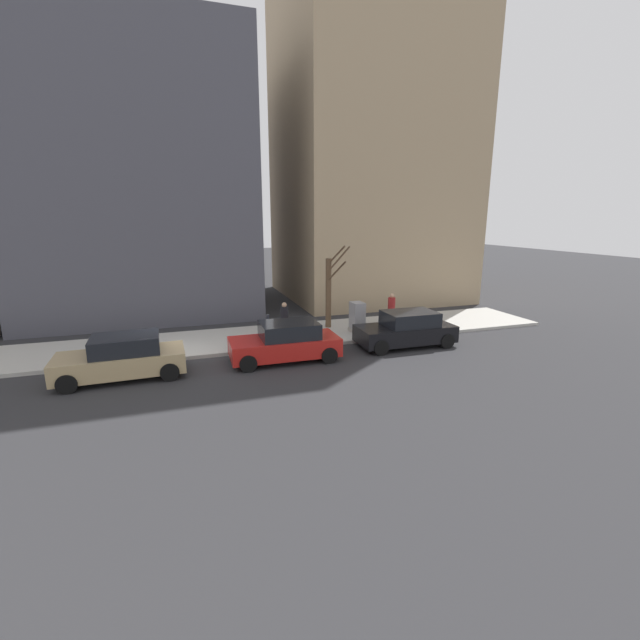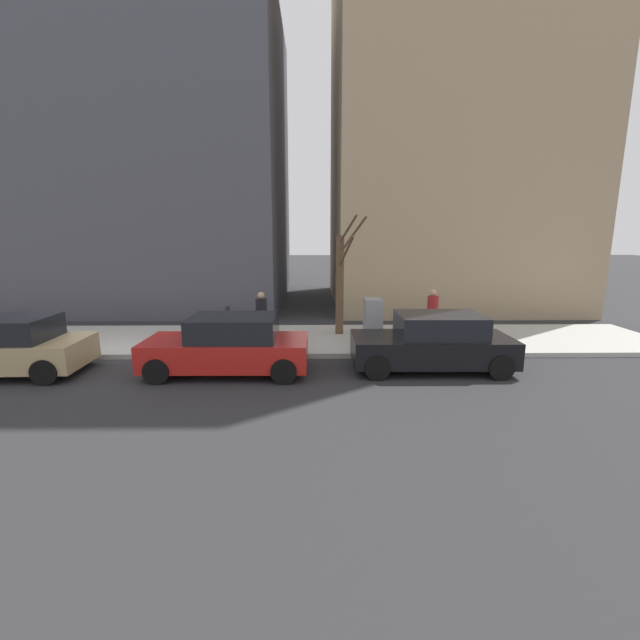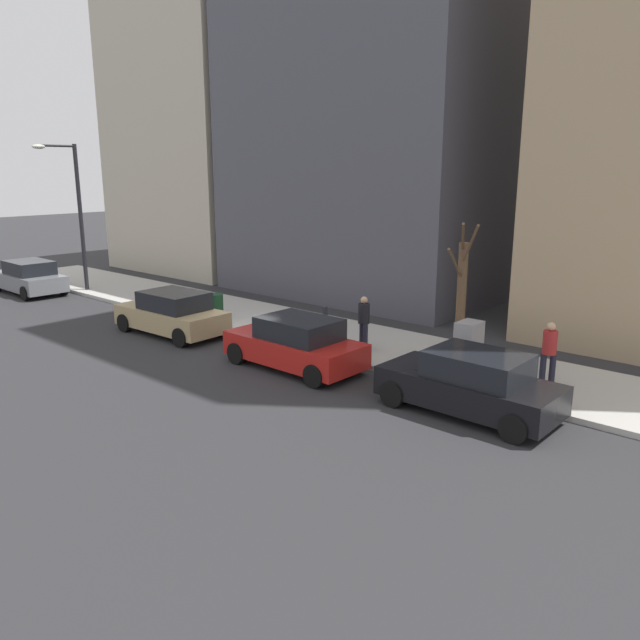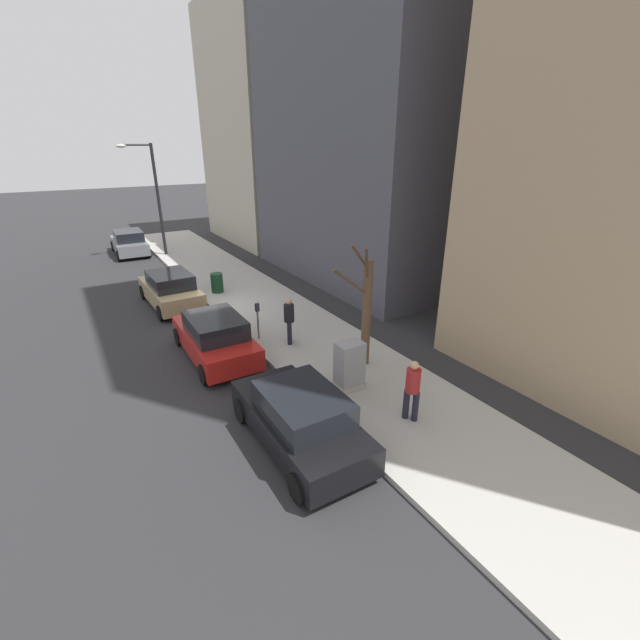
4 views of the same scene
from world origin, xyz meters
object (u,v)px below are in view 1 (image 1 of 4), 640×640
trash_bin (120,345)px  pedestrian_midblock (284,318)px  parked_car_tan (122,358)px  pedestrian_near_meter (391,308)px  utility_box (357,317)px  office_tower_left (370,65)px  parking_meter (268,327)px  parked_car_black (406,330)px  bare_tree (329,290)px  parked_car_red (286,342)px  office_block_center (140,183)px

trash_bin → pedestrian_midblock: (0.33, -6.70, 0.49)m
parked_car_tan → pedestrian_near_meter: pedestrian_near_meter is taller
utility_box → office_tower_left: bearing=-26.0°
utility_box → parked_car_tan: bearing=104.6°
parking_meter → parked_car_tan: bearing=107.6°
parking_meter → pedestrian_near_meter: 6.62m
parked_car_black → bare_tree: bearing=33.2°
parked_car_red → office_tower_left: bearing=-35.1°
parked_car_tan → pedestrian_midblock: pedestrian_midblock is taller
bare_tree → utility_box: bearing=-142.2°
parked_car_tan → trash_bin: (2.19, 0.31, -0.14)m
bare_tree → pedestrian_near_meter: 3.24m
utility_box → pedestrian_near_meter: size_ratio=0.86×
parking_meter → bare_tree: bare_tree is taller
parked_car_red → utility_box: bearing=-57.5°
pedestrian_near_meter → parked_car_black: bearing=43.4°
bare_tree → trash_bin: bearing=100.1°
parked_car_black → office_tower_left: 18.94m
utility_box → pedestrian_midblock: bearing=91.1°
bare_tree → office_tower_left: (8.51, -5.73, 12.90)m
utility_box → trash_bin: size_ratio=1.59×
parked_car_tan → utility_box: utility_box is taller
utility_box → bare_tree: bearing=37.8°
bare_tree → office_tower_left: 16.49m
parking_meter → pedestrian_near_meter: size_ratio=0.81×
parked_car_black → trash_bin: size_ratio=4.69×
trash_bin → pedestrian_near_meter: 12.32m
parking_meter → trash_bin: (0.45, 5.79, -0.38)m
pedestrian_midblock → office_tower_left: office_tower_left is taller
utility_box → bare_tree: (1.25, 0.96, 1.15)m
parked_car_red → office_block_center: office_block_center is taller
utility_box → bare_tree: size_ratio=0.35×
parked_car_tan → pedestrian_midblock: size_ratio=2.57×
pedestrian_near_meter → trash_bin: bearing=-27.9°
parked_car_tan → parked_car_black: bearing=-90.6°
pedestrian_near_meter → office_block_center: bearing=-72.0°
parking_meter → office_tower_left: size_ratio=0.05×
utility_box → office_tower_left: office_tower_left is taller
parking_meter → trash_bin: size_ratio=1.50×
parked_car_red → office_tower_left: size_ratio=0.14×
bare_tree → office_block_center: office_block_center is taller
parked_car_black → utility_box: bearing=30.1°
parked_car_red → parked_car_tan: bearing=91.2°
parked_car_red → office_block_center: bearing=24.0°
pedestrian_near_meter → parked_car_red: bearing=-5.9°
parked_car_tan → pedestrian_near_meter: 12.36m
utility_box → pedestrian_midblock: pedestrian_midblock is taller
pedestrian_near_meter → bare_tree: bearing=-46.4°
pedestrian_near_meter → office_tower_left: office_tower_left is taller
utility_box → office_block_center: office_block_center is taller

